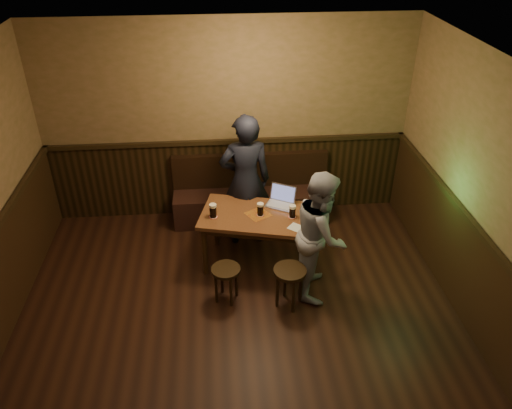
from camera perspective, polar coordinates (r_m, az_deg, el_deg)
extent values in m
cube|color=black|center=(5.26, -1.48, -18.36)|extent=(5.00, 6.00, 0.02)
cube|color=beige|center=(3.57, -2.11, 11.90)|extent=(5.00, 6.00, 0.02)
cube|color=#936D4B|center=(6.89, -3.33, 9.43)|extent=(5.00, 0.02, 2.80)
cube|color=black|center=(7.23, -3.11, 3.10)|extent=(4.98, 0.04, 1.10)
cube|color=black|center=(5.51, 25.65, -11.13)|extent=(0.04, 5.98, 1.10)
cube|color=black|center=(6.94, -3.24, 7.18)|extent=(4.98, 0.06, 0.06)
cube|color=black|center=(5.15, 26.85, -6.40)|extent=(0.06, 5.98, 0.06)
cube|color=black|center=(7.18, -0.52, -0.10)|extent=(2.20, 0.50, 0.45)
cube|color=black|center=(7.11, -0.67, 4.00)|extent=(2.20, 0.10, 0.50)
cube|color=#523217|center=(6.06, 0.24, -1.32)|extent=(1.52, 1.09, 0.05)
cube|color=#32200E|center=(6.10, 0.24, -1.90)|extent=(1.38, 0.95, 0.08)
cube|color=maroon|center=(6.04, 0.24, -1.11)|extent=(0.35, 0.35, 0.00)
cylinder|color=#32200E|center=(6.12, -5.87, -5.30)|extent=(0.07, 0.07, 0.69)
cylinder|color=#32200E|center=(6.62, -4.57, -2.06)|extent=(0.07, 0.07, 0.69)
cylinder|color=#32200E|center=(5.97, 5.58, -6.40)|extent=(0.07, 0.07, 0.69)
cylinder|color=#32200E|center=(6.48, 5.98, -2.99)|extent=(0.07, 0.07, 0.69)
cylinder|color=black|center=(5.68, -3.48, -7.45)|extent=(0.43, 0.43, 0.04)
cylinder|color=black|center=(5.86, -2.26, -8.73)|extent=(0.04, 0.04, 0.43)
cylinder|color=black|center=(5.91, -3.92, -8.37)|extent=(0.04, 0.04, 0.43)
cylinder|color=black|center=(5.79, -4.58, -9.46)|extent=(0.04, 0.04, 0.43)
cylinder|color=black|center=(5.73, -2.88, -9.85)|extent=(0.04, 0.04, 0.43)
cylinder|color=black|center=(5.59, 3.90, -7.60)|extent=(0.44, 0.44, 0.04)
cylinder|color=black|center=(5.79, 5.15, -9.16)|extent=(0.04, 0.04, 0.48)
cylinder|color=black|center=(5.85, 3.33, -8.57)|extent=(0.04, 0.04, 0.48)
cylinder|color=black|center=(5.71, 2.46, -9.72)|extent=(0.04, 0.04, 0.48)
cylinder|color=black|center=(5.65, 4.31, -10.35)|extent=(0.04, 0.04, 0.48)
cylinder|color=maroon|center=(6.02, -4.90, -1.39)|extent=(0.11, 0.11, 0.00)
cylinder|color=silver|center=(6.02, -4.90, -1.36)|extent=(0.10, 0.10, 0.00)
cylinder|color=black|center=(5.98, -4.93, -0.80)|extent=(0.08, 0.08, 0.14)
cylinder|color=beige|center=(5.93, -4.97, -0.11)|extent=(0.09, 0.09, 0.03)
cylinder|color=maroon|center=(6.03, 0.49, -1.18)|extent=(0.11, 0.11, 0.00)
cylinder|color=silver|center=(6.03, 0.49, -1.15)|extent=(0.09, 0.09, 0.00)
cylinder|color=black|center=(5.99, 0.50, -0.62)|extent=(0.08, 0.08, 0.13)
cylinder|color=beige|center=(5.95, 0.50, 0.01)|extent=(0.08, 0.08, 0.03)
cylinder|color=maroon|center=(6.01, 4.16, -1.41)|extent=(0.10, 0.10, 0.00)
cylinder|color=silver|center=(6.01, 4.16, -1.39)|extent=(0.09, 0.09, 0.00)
cylinder|color=black|center=(5.97, 4.18, -0.87)|extent=(0.08, 0.08, 0.13)
cylinder|color=beige|center=(5.93, 4.21, -0.24)|extent=(0.08, 0.08, 0.03)
cube|color=silver|center=(6.21, 2.72, -0.08)|extent=(0.40, 0.36, 0.02)
cube|color=#B2B2B7|center=(6.20, 2.72, 0.00)|extent=(0.35, 0.30, 0.00)
cube|color=silver|center=(6.24, 3.13, 1.35)|extent=(0.32, 0.22, 0.22)
cube|color=#5863A5|center=(6.23, 3.10, 1.31)|extent=(0.29, 0.19, 0.18)
cube|color=silver|center=(5.81, 4.83, -2.72)|extent=(0.27, 0.26, 0.00)
imported|color=black|center=(6.39, -1.22, 2.69)|extent=(0.69, 0.49, 1.82)
imported|color=#999A9F|center=(5.68, 7.46, -3.36)|extent=(0.75, 0.87, 1.55)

